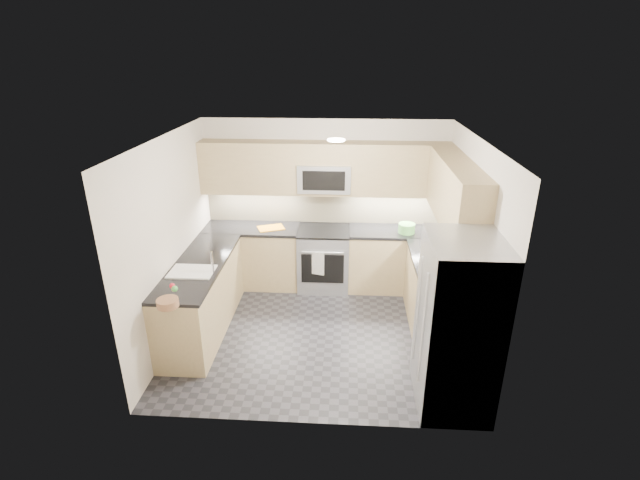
{
  "coord_description": "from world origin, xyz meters",
  "views": [
    {
      "loc": [
        0.34,
        -5.11,
        3.42
      ],
      "look_at": [
        0.0,
        0.35,
        1.15
      ],
      "focal_mm": 26.0,
      "sensor_mm": 36.0,
      "label": 1
    }
  ],
  "objects": [
    {
      "name": "wall_back",
      "position": [
        0.0,
        1.6,
        1.25
      ],
      "size": [
        3.6,
        0.02,
        2.5
      ],
      "primitive_type": "cube",
      "color": "beige",
      "rests_on": "floor"
    },
    {
      "name": "countertop_right",
      "position": [
        1.5,
        0.15,
        0.92
      ],
      "size": [
        0.63,
        1.7,
        0.04
      ],
      "primitive_type": "cube",
      "color": "black",
      "rests_on": "base_cab_right"
    },
    {
      "name": "base_cab_right",
      "position": [
        1.5,
        0.15,
        0.45
      ],
      "size": [
        0.6,
        1.7,
        0.9
      ],
      "primitive_type": "cube",
      "color": "tan",
      "rests_on": "floor"
    },
    {
      "name": "floor",
      "position": [
        0.0,
        0.0,
        0.0
      ],
      "size": [
        3.6,
        3.2,
        0.0
      ],
      "primitive_type": "cube",
      "color": "black",
      "rests_on": "ground"
    },
    {
      "name": "fruit_apple",
      "position": [
        -1.52,
        -0.81,
        1.05
      ],
      "size": [
        0.06,
        0.06,
        0.06
      ],
      "primitive_type": "sphere",
      "color": "red",
      "rests_on": "fruit_basket"
    },
    {
      "name": "countertop_back_right",
      "position": [
        1.09,
        1.3,
        0.92
      ],
      "size": [
        1.42,
        0.63,
        0.04
      ],
      "primitive_type": "cube",
      "color": "black",
      "rests_on": "base_cab_back_right"
    },
    {
      "name": "wall_left",
      "position": [
        -1.8,
        0.0,
        1.25
      ],
      "size": [
        0.02,
        3.2,
        2.5
      ],
      "primitive_type": "cube",
      "color": "beige",
      "rests_on": "floor"
    },
    {
      "name": "base_cab_back_right",
      "position": [
        1.09,
        1.3,
        0.45
      ],
      "size": [
        1.42,
        0.6,
        0.9
      ],
      "primitive_type": "cube",
      "color": "tan",
      "rests_on": "floor"
    },
    {
      "name": "fruit_pear",
      "position": [
        -1.47,
        -0.87,
        1.05
      ],
      "size": [
        0.07,
        0.07,
        0.07
      ],
      "primitive_type": "sphere",
      "color": "green",
      "rests_on": "fruit_basket"
    },
    {
      "name": "upper_cab_right",
      "position": [
        1.62,
        0.28,
        1.83
      ],
      "size": [
        0.35,
        1.95,
        0.75
      ],
      "primitive_type": "cube",
      "color": "tan",
      "rests_on": "wall_right"
    },
    {
      "name": "dish_towel_check",
      "position": [
        -0.06,
        0.91,
        0.55
      ],
      "size": [
        0.18,
        0.07,
        0.35
      ],
      "primitive_type": "cube",
      "rotation": [
        0.0,
        0.0,
        -0.29
      ],
      "color": "silver",
      "rests_on": "oven_handle"
    },
    {
      "name": "cutting_board",
      "position": [
        -0.79,
        1.27,
        0.95
      ],
      "size": [
        0.45,
        0.39,
        0.01
      ],
      "primitive_type": "cube",
      "rotation": [
        0.0,
        0.0,
        0.39
      ],
      "color": "orange",
      "rests_on": "countertop_back_left"
    },
    {
      "name": "base_cab_peninsula",
      "position": [
        -1.5,
        0.0,
        0.45
      ],
      "size": [
        0.6,
        2.0,
        0.9
      ],
      "primitive_type": "cube",
      "color": "tan",
      "rests_on": "floor"
    },
    {
      "name": "base_cab_back_left",
      "position": [
        -1.09,
        1.3,
        0.45
      ],
      "size": [
        1.42,
        0.6,
        0.9
      ],
      "primitive_type": "cube",
      "color": "tan",
      "rests_on": "floor"
    },
    {
      "name": "fridge_handle_left",
      "position": [
        1.08,
        -1.33,
        0.95
      ],
      "size": [
        0.02,
        0.02,
        1.2
      ],
      "primitive_type": "cylinder",
      "color": "#B2B5BA",
      "rests_on": "refrigerator"
    },
    {
      "name": "range_cooktop",
      "position": [
        0.0,
        1.28,
        0.92
      ],
      "size": [
        0.76,
        0.65,
        0.03
      ],
      "primitive_type": "cube",
      "color": "black",
      "rests_on": "gas_range"
    },
    {
      "name": "wall_right",
      "position": [
        1.8,
        0.0,
        1.25
      ],
      "size": [
        0.02,
        3.2,
        2.5
      ],
      "primitive_type": "cube",
      "color": "beige",
      "rests_on": "floor"
    },
    {
      "name": "backsplash_right",
      "position": [
        1.8,
        0.45,
        1.2
      ],
      "size": [
        0.01,
        2.3,
        0.51
      ],
      "primitive_type": "cube",
      "color": "tan",
      "rests_on": "wall_right"
    },
    {
      "name": "oven_door_glass",
      "position": [
        0.0,
        0.95,
        0.45
      ],
      "size": [
        0.62,
        0.02,
        0.45
      ],
      "primitive_type": "cube",
      "color": "black",
      "rests_on": "gas_range"
    },
    {
      "name": "gas_range",
      "position": [
        0.0,
        1.28,
        0.46
      ],
      "size": [
        0.76,
        0.65,
        0.91
      ],
      "primitive_type": "cube",
      "color": "#97989E",
      "rests_on": "floor"
    },
    {
      "name": "fridge_handle_right",
      "position": [
        1.08,
        -0.97,
        0.95
      ],
      "size": [
        0.02,
        0.02,
        1.2
      ],
      "primitive_type": "cylinder",
      "color": "#B2B5BA",
      "rests_on": "refrigerator"
    },
    {
      "name": "fruit_basket",
      "position": [
        -1.5,
        -1.04,
        0.98
      ],
      "size": [
        0.29,
        0.29,
        0.08
      ],
      "primitive_type": "cylinder",
      "rotation": [
        0.0,
        0.0,
        0.32
      ],
      "color": "#8B5F40",
      "rests_on": "countertop_peninsula"
    },
    {
      "name": "oven_handle",
      "position": [
        0.0,
        0.93,
        0.72
      ],
      "size": [
        0.6,
        0.02,
        0.02
      ],
      "primitive_type": "cylinder",
      "rotation": [
        0.0,
        1.57,
        0.0
      ],
      "color": "#B2B5BA",
      "rests_on": "gas_range"
    },
    {
      "name": "countertop_back_left",
      "position": [
        -1.09,
        1.3,
        0.92
      ],
      "size": [
        1.42,
        0.63,
        0.04
      ],
      "primitive_type": "cube",
      "color": "black",
      "rests_on": "base_cab_back_left"
    },
    {
      "name": "upper_cab_back",
      "position": [
        0.0,
        1.43,
        1.83
      ],
      "size": [
        3.6,
        0.35,
        0.75
      ],
      "primitive_type": "cube",
      "color": "tan",
      "rests_on": "wall_back"
    },
    {
      "name": "faucet",
      "position": [
        -1.24,
        -0.25,
        1.08
      ],
      "size": [
        0.03,
        0.03,
        0.28
      ],
      "primitive_type": "cylinder",
      "color": "silver",
      "rests_on": "countertop_peninsula"
    },
    {
      "name": "microwave",
      "position": [
        0.0,
        1.4,
        1.7
      ],
      "size": [
        0.76,
        0.4,
        0.4
      ],
      "primitive_type": "cube",
      "color": "#9B9EA3",
      "rests_on": "upper_cab_back"
    },
    {
      "name": "countertop_peninsula",
      "position": [
        -1.5,
        0.0,
        0.92
      ],
      "size": [
        0.63,
        2.0,
        0.04
      ],
      "primitive_type": "cube",
      "color": "black",
      "rests_on": "base_cab_peninsula"
    },
    {
      "name": "refrigerator",
      "position": [
        1.45,
        -1.15,
        0.9
      ],
      "size": [
        0.7,
        0.9,
        1.8
      ],
      "primitive_type": "cube",
      "color": "#9B9DA2",
      "rests_on": "floor"
    },
    {
      "name": "backsplash_back",
      "position": [
        0.0,
        1.6,
        1.2
      ],
      "size": [
        3.6,
        0.01,
        0.51
      ],
      "primitive_type": "cube",
      "color": "tan",
      "rests_on": "wall_back"
    },
    {
      "name": "wall_front",
      "position": [
        0.0,
        -1.6,
        1.25
      ],
      "size": [
        3.6,
        0.02,
        2.5
      ],
      "primitive_type": "cube",
      "color": "beige",
      "rests_on": "floor"
    },
    {
      "name": "microwave_door",
      "position": [
        0.0,
        1.2,
        1.7
      ],
      "size": [
        0.6,
        0.01,
        0.28
      ],
      "primitive_type": "cube",
      "color": "black",
      "rests_on": "microwave"
    },
    {
      "name": "sink_basin",
      "position": [
        -1.5,
        -0.25,
        0.88
      ],
      "size": [
        0.52,
        0.38,
        0.16
      ],
      "primitive_type": "cube",
      "color": "white",
      "rests_on": "base_cab_peninsula"
    },
    {
      "name": "utensil_bowl",
      "position": [
        1.21,
        1.21,
        1.01
      ],
      "size": [
        0.28,
        0.28,
        0.14
      ],
      "primitive_type": "cylinder",
      "rotation": [
        0.0,
        0.0,
        0.2
      ],
      "color": "#529E43",
      "rests_on": "countertop_back_right"
    },
    {
      "name": "fruit_orange",
      "position": [
        -1.48,
        -0.87,
        1.05
      ],
      "size": [
        0.07,
        0.07,
        0.07
      ],
      "primitive_type": "sphere",
      "color": "#CA5416",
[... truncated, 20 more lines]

